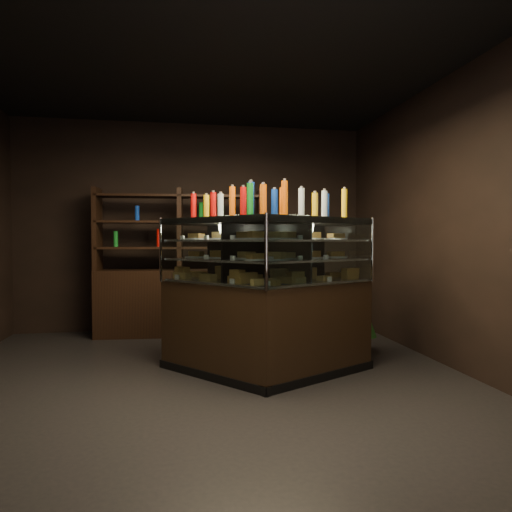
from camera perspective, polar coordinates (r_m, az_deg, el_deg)
The scene contains 7 objects.
ground at distance 4.46m, azimuth -6.37°, elevation -15.01°, with size 5.00×5.00×0.00m, color black.
room_shell at distance 4.32m, azimuth -6.48°, elevation 10.46°, with size 5.02×5.02×3.01m.
display_case at distance 4.51m, azimuth 1.26°, elevation -8.16°, with size 2.14×1.52×1.53m.
food_display at distance 4.44m, azimuth 1.26°, elevation 0.32°, with size 1.75×1.07×0.47m.
bottles_top at distance 4.46m, azimuth 1.27°, elevation 6.62°, with size 1.57×0.93×0.30m.
potted_conifer at distance 5.47m, azimuth 12.89°, elevation -6.94°, with size 0.38×0.38×0.81m.
back_shelving at distance 6.35m, azimuth -9.44°, elevation -4.30°, with size 2.28×0.56×2.00m.
Camera 1 is at (-0.25, -4.26, 1.31)m, focal length 32.00 mm.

